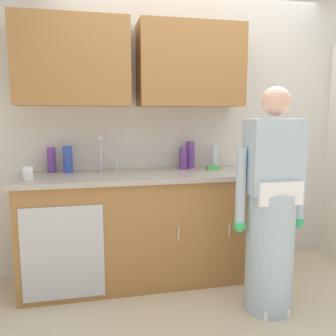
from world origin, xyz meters
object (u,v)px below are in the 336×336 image
at_px(sink, 107,176).
at_px(bottle_water_short, 183,158).
at_px(knife_on_counter, 233,172).
at_px(person_at_sink, 271,219).
at_px(sponge, 213,168).
at_px(cup_by_sink, 28,173).
at_px(bottle_water_tall, 214,156).
at_px(bottle_soap, 68,159).
at_px(bottle_dish_liquid, 190,155).
at_px(bottle_cleaner_spray, 51,160).

xyz_separation_m(sink, bottle_water_short, (0.69, 0.15, 0.11)).
bearing_deg(knife_on_counter, person_at_sink, -90.14).
xyz_separation_m(sink, sponge, (0.95, 0.07, 0.03)).
xyz_separation_m(cup_by_sink, knife_on_counter, (1.65, 0.01, -0.05)).
bearing_deg(person_at_sink, bottle_water_short, 116.77).
xyz_separation_m(bottle_water_tall, cup_by_sink, (-1.59, -0.33, -0.05)).
distance_m(bottle_soap, sponge, 1.27).
bearing_deg(sink, bottle_water_short, 12.09).
height_order(sink, bottle_soap, sink).
height_order(bottle_dish_liquid, bottle_water_tall, bottle_dish_liquid).
xyz_separation_m(bottle_cleaner_spray, bottle_water_short, (1.15, -0.06, -0.01)).
bearing_deg(sponge, bottle_soap, 175.56).
xyz_separation_m(bottle_cleaner_spray, sponge, (1.40, -0.14, -0.09)).
bearing_deg(knife_on_counter, bottle_dish_liquid, 123.06).
height_order(cup_by_sink, sponge, cup_by_sink).
xyz_separation_m(bottle_soap, cup_by_sink, (-0.28, -0.31, -0.06)).
bearing_deg(sponge, knife_on_counter, -62.07).
distance_m(bottle_water_tall, sponge, 0.16).
xyz_separation_m(person_at_sink, bottle_soap, (-1.44, 0.86, 0.36)).
relative_size(bottle_cleaner_spray, sponge, 1.94).
height_order(bottle_soap, knife_on_counter, bottle_soap).
xyz_separation_m(bottle_soap, sponge, (1.26, -0.10, -0.10)).
distance_m(bottle_cleaner_spray, knife_on_counter, 1.55).
bearing_deg(bottle_water_short, bottle_water_tall, 6.05).
bearing_deg(sponge, bottle_cleaner_spray, 174.22).
height_order(sink, bottle_cleaner_spray, sink).
xyz_separation_m(bottle_dish_liquid, bottle_soap, (-1.09, -0.04, -0.01)).
height_order(bottle_soap, sponge, bottle_soap).
xyz_separation_m(sink, bottle_soap, (-0.31, 0.16, 0.13)).
xyz_separation_m(sink, bottle_dish_liquid, (0.77, 0.21, 0.14)).
height_order(cup_by_sink, knife_on_counter, cup_by_sink).
height_order(bottle_water_tall, knife_on_counter, bottle_water_tall).
relative_size(person_at_sink, bottle_cleaner_spray, 7.58).
height_order(sink, bottle_water_tall, sink).
bearing_deg(sink, cup_by_sink, -166.32).
distance_m(bottle_soap, bottle_water_short, 1.01).
bearing_deg(cup_by_sink, sink, 13.68).
height_order(sink, cup_by_sink, sink).
xyz_separation_m(sink, bottle_water_tall, (1.00, 0.18, 0.12)).
bearing_deg(bottle_dish_liquid, person_at_sink, -69.03).
xyz_separation_m(bottle_dish_liquid, sponge, (0.18, -0.14, -0.11)).
xyz_separation_m(sink, person_at_sink, (1.12, -0.70, -0.23)).
height_order(bottle_water_short, cup_by_sink, bottle_water_short).
xyz_separation_m(cup_by_sink, sponge, (1.54, 0.21, -0.04)).
distance_m(bottle_dish_liquid, bottle_cleaner_spray, 1.23).
distance_m(bottle_cleaner_spray, bottle_water_tall, 1.46).
relative_size(sink, sponge, 4.55).
xyz_separation_m(bottle_cleaner_spray, cup_by_sink, (-0.14, -0.35, -0.06)).
bearing_deg(sink, bottle_water_tall, 10.24).
distance_m(cup_by_sink, knife_on_counter, 1.65).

